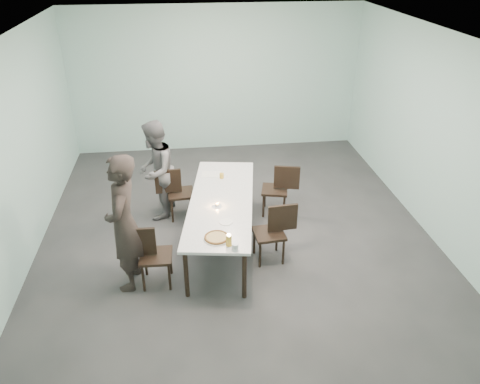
{
  "coord_description": "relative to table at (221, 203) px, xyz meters",
  "views": [
    {
      "loc": [
        -0.71,
        -6.14,
        4.11
      ],
      "look_at": [
        0.0,
        -0.49,
        1.0
      ],
      "focal_mm": 35.0,
      "sensor_mm": 36.0,
      "label": 1
    }
  ],
  "objects": [
    {
      "name": "ground",
      "position": [
        0.24,
        0.24,
        -0.69
      ],
      "size": [
        7.0,
        7.0,
        0.0
      ],
      "primitive_type": "plane",
      "color": "#333335",
      "rests_on": "ground"
    },
    {
      "name": "room_shell",
      "position": [
        0.24,
        0.24,
        1.33
      ],
      "size": [
        6.02,
        7.02,
        3.01
      ],
      "color": "#ABD7D0",
      "rests_on": "ground"
    },
    {
      "name": "table",
      "position": [
        0.0,
        0.0,
        0.0
      ],
      "size": [
        1.3,
        2.71,
        0.75
      ],
      "rotation": [
        0.0,
        0.0,
        -0.16
      ],
      "color": "white",
      "rests_on": "ground"
    },
    {
      "name": "chair_near_left",
      "position": [
        -1.02,
        -0.82,
        -0.19
      ],
      "size": [
        0.62,
        0.44,
        0.87
      ],
      "rotation": [
        0.0,
        0.0,
        -0.04
      ],
      "color": "black",
      "rests_on": "ground"
    },
    {
      "name": "chair_far_left",
      "position": [
        -0.67,
        0.86,
        -0.19
      ],
      "size": [
        0.63,
        0.45,
        0.87
      ],
      "rotation": [
        0.0,
        0.0,
        0.08
      ],
      "color": "black",
      "rests_on": "ground"
    },
    {
      "name": "chair_near_right",
      "position": [
        0.71,
        -0.48,
        -0.19
      ],
      "size": [
        0.63,
        0.45,
        0.87
      ],
      "rotation": [
        0.0,
        0.0,
        3.23
      ],
      "color": "black",
      "rests_on": "ground"
    },
    {
      "name": "chair_far_right",
      "position": [
        1.03,
        0.77,
        -0.19
      ],
      "size": [
        0.65,
        0.51,
        0.87
      ],
      "rotation": [
        0.0,
        0.0,
        2.91
      ],
      "color": "black",
      "rests_on": "ground"
    },
    {
      "name": "diner_near",
      "position": [
        -1.3,
        -0.78,
        0.24
      ],
      "size": [
        0.51,
        0.72,
        1.87
      ],
      "primitive_type": "imported",
      "rotation": [
        0.0,
        0.0,
        -1.66
      ],
      "color": "black",
      "rests_on": "ground"
    },
    {
      "name": "diner_far",
      "position": [
        -0.97,
        0.97,
        0.13
      ],
      "size": [
        0.79,
        0.92,
        1.64
      ],
      "primitive_type": "imported",
      "rotation": [
        0.0,
        0.0,
        -1.81
      ],
      "color": "slate",
      "rests_on": "ground"
    },
    {
      "name": "pizza",
      "position": [
        -0.15,
        -0.99,
        0.08
      ],
      "size": [
        0.34,
        0.34,
        0.04
      ],
      "color": "white",
      "rests_on": "table"
    },
    {
      "name": "side_plate",
      "position": [
        0.01,
        -0.61,
        0.06
      ],
      "size": [
        0.18,
        0.18,
        0.01
      ],
      "primitive_type": "cylinder",
      "color": "white",
      "rests_on": "table"
    },
    {
      "name": "beer_glass",
      "position": [
        -0.01,
        -1.15,
        0.13
      ],
      "size": [
        0.08,
        0.08,
        0.15
      ],
      "primitive_type": "cylinder",
      "color": "gold",
      "rests_on": "table"
    },
    {
      "name": "water_tumbler",
      "position": [
        0.06,
        -1.26,
        0.1
      ],
      "size": [
        0.08,
        0.08,
        0.09
      ],
      "primitive_type": "cylinder",
      "color": "silver",
      "rests_on": "table"
    },
    {
      "name": "tealight",
      "position": [
        -0.07,
        -0.18,
        0.08
      ],
      "size": [
        0.06,
        0.06,
        0.05
      ],
      "color": "silver",
      "rests_on": "table"
    },
    {
      "name": "amber_tumbler",
      "position": [
        0.07,
        0.71,
        0.1
      ],
      "size": [
        0.07,
        0.07,
        0.08
      ],
      "primitive_type": "cylinder",
      "color": "gold",
      "rests_on": "table"
    },
    {
      "name": "menu",
      "position": [
        -0.09,
        0.86,
        0.06
      ],
      "size": [
        0.33,
        0.26,
        0.01
      ],
      "primitive_type": "cube",
      "rotation": [
        0.0,
        0.0,
        -0.16
      ],
      "color": "silver",
      "rests_on": "table"
    }
  ]
}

